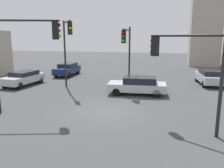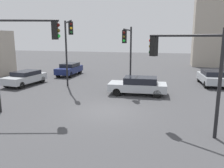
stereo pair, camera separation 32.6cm
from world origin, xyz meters
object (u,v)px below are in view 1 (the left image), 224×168
traffic_light_3 (67,40)px  car_0 (23,78)px  traffic_light_0 (127,45)px  car_1 (138,85)px  car_4 (67,69)px  traffic_light_2 (24,45)px  traffic_light_1 (184,59)px  car_2 (209,77)px

traffic_light_3 → car_0: size_ratio=1.32×
traffic_light_0 → car_1: traffic_light_0 is taller
car_0 → car_4: (1.57, 6.22, 0.06)m
car_1 → car_4: 11.63m
traffic_light_0 → traffic_light_2: bearing=-31.3°
traffic_light_1 → traffic_light_3: (-9.11, 6.49, 0.74)m
traffic_light_0 → traffic_light_3: (-4.84, -1.45, 0.38)m
traffic_light_1 → car_0: (-13.89, 6.88, -2.72)m
traffic_light_2 → car_2: traffic_light_2 is taller
car_0 → car_1: car_1 is taller
traffic_light_3 → car_4: size_ratio=1.32×
traffic_light_0 → car_1: bearing=32.4°
traffic_light_0 → traffic_light_3: 5.06m
traffic_light_2 → car_2: size_ratio=1.26×
traffic_light_0 → traffic_light_2: (-4.46, -7.92, 0.23)m
traffic_light_3 → car_0: (-4.78, 0.39, -3.46)m
traffic_light_0 → traffic_light_1: (4.28, -7.94, -0.35)m
car_1 → traffic_light_3: bearing=-8.4°
traffic_light_0 → car_2: bearing=113.5°
traffic_light_2 → traffic_light_1: bearing=-16.3°
car_0 → car_4: 6.41m
traffic_light_2 → car_0: (-5.16, 6.86, -3.30)m
traffic_light_0 → car_2: (7.32, 3.48, -3.03)m
traffic_light_1 → car_1: 7.34m
traffic_light_2 → traffic_light_3: 6.48m
car_0 → car_2: car_2 is taller
traffic_light_2 → car_1: size_ratio=1.21×
car_0 → traffic_light_0: bearing=101.3°
traffic_light_2 → car_1: 8.97m
car_2 → traffic_light_0: bearing=109.2°
traffic_light_1 → car_4: (-12.33, 13.10, -2.67)m
car_4 → car_0: bearing=-16.0°
car_0 → car_4: bearing=170.9°
traffic_light_1 → traffic_light_3: size_ratio=0.82×
car_1 → car_2: car_2 is taller
car_0 → car_1: (10.86, -0.77, 0.02)m
traffic_light_2 → car_4: 13.95m
traffic_light_0 → car_0: bearing=-85.7°
car_0 → car_4: size_ratio=1.00×
car_4 → traffic_light_0: bearing=55.5°
car_1 → car_0: bearing=-9.0°
car_2 → car_1: bearing=124.9°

